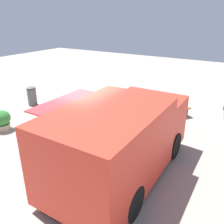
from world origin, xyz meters
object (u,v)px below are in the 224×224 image
Objects in this scene: person_customer at (120,107)px; trash_bin at (32,96)px; food_truck at (121,141)px; plaza_bench at (173,111)px; planter_flowering_side at (1,120)px.

trash_bin reaches higher than person_customer.
food_truck reaches higher than plaza_bench.
trash_bin reaches higher than planter_flowering_side.
person_customer is at bearing 17.91° from trash_bin.
plaza_bench is (2.30, 0.71, 0.04)m from person_customer.
planter_flowering_side is 2.89m from trash_bin.
person_customer is at bearing 120.18° from food_truck.
person_customer is 2.40m from plaza_bench.
trash_bin reaches higher than plaza_bench.
food_truck is 4.68m from person_customer.
planter_flowering_side is at bearing -179.48° from food_truck.
food_truck is 3.13× the size of plaza_bench.
trash_bin is at bearing 115.19° from planter_flowering_side.
person_customer is 0.51× the size of plaza_bench.
food_truck is 5.18× the size of trash_bin.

